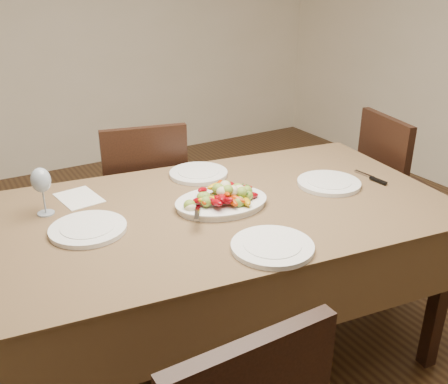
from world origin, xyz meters
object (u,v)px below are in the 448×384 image
at_px(chair_right, 406,196).
at_px(plate_right, 329,183).
at_px(dining_table, 224,284).
at_px(chair_far, 143,201).
at_px(serving_platter, 221,204).
at_px(plate_near, 272,247).
at_px(plate_far, 199,174).
at_px(plate_left, 88,229).
at_px(wine_glass, 42,190).

bearing_deg(chair_right, plate_right, 114.76).
height_order(dining_table, chair_far, chair_far).
distance_m(chair_far, serving_platter, 0.84).
bearing_deg(plate_near, chair_far, 90.73).
bearing_deg(plate_far, chair_far, 104.85).
height_order(dining_table, plate_left, plate_left).
xyz_separation_m(chair_far, plate_left, (-0.49, -0.73, 0.29)).
distance_m(chair_right, wine_glass, 1.94).
height_order(chair_right, wine_glass, wine_glass).
bearing_deg(dining_table, plate_near, -95.14).
bearing_deg(plate_right, serving_platter, 174.03).
xyz_separation_m(serving_platter, plate_near, (-0.02, -0.39, -0.00)).
xyz_separation_m(plate_left, plate_right, (1.05, -0.12, 0.00)).
relative_size(chair_right, serving_platter, 2.57).
relative_size(dining_table, plate_near, 6.42).
bearing_deg(dining_table, wine_glass, 155.29).
relative_size(chair_right, plate_far, 3.50).
height_order(plate_right, plate_near, same).
height_order(chair_far, chair_right, same).
relative_size(dining_table, plate_far, 6.77).
distance_m(chair_right, plate_left, 1.82).
xyz_separation_m(serving_platter, plate_left, (-0.53, 0.07, -0.00)).
bearing_deg(plate_far, chair_right, -11.94).
height_order(dining_table, plate_near, plate_near).
bearing_deg(chair_right, serving_platter, 107.57).
bearing_deg(chair_right, dining_table, 107.73).
relative_size(dining_table, plate_left, 6.54).
relative_size(serving_platter, plate_left, 1.31).
xyz_separation_m(chair_right, serving_platter, (-1.26, -0.10, 0.30)).
distance_m(serving_platter, plate_left, 0.53).
bearing_deg(wine_glass, plate_near, -48.20).
distance_m(plate_far, plate_near, 0.74).
bearing_deg(plate_left, serving_platter, -7.04).
relative_size(chair_right, plate_left, 3.37).
relative_size(plate_left, wine_glass, 1.37).
xyz_separation_m(dining_table, plate_right, (0.51, -0.05, 0.39)).
height_order(dining_table, serving_platter, serving_platter).
distance_m(dining_table, wine_glass, 0.85).
height_order(serving_platter, plate_left, serving_platter).
bearing_deg(plate_right, chair_right, 11.54).
bearing_deg(chair_far, wine_glass, 52.72).
xyz_separation_m(plate_left, plate_near, (0.51, -0.45, 0.00)).
height_order(serving_platter, plate_near, serving_platter).
bearing_deg(plate_near, plate_right, 31.09).
bearing_deg(plate_far, plate_left, -155.22).
bearing_deg(dining_table, plate_left, 172.82).
height_order(plate_right, wine_glass, wine_glass).
xyz_separation_m(dining_table, plate_far, (0.07, 0.35, 0.39)).
bearing_deg(dining_table, chair_far, 93.56).
xyz_separation_m(dining_table, chair_right, (1.25, 0.10, 0.10)).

